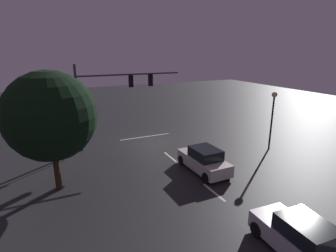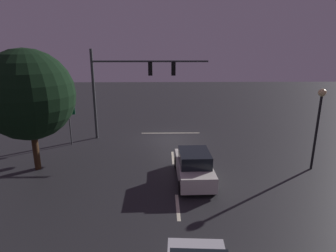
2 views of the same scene
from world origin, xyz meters
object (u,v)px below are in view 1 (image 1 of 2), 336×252
(car_approaching, at_px, (204,160))
(tree_right_near, at_px, (50,116))
(traffic_signal_assembly, at_px, (113,91))
(route_sign, at_px, (61,134))
(car_distant, at_px, (302,239))
(street_lamp_left_kerb, at_px, (273,110))

(car_approaching, relative_size, tree_right_near, 0.62)
(traffic_signal_assembly, distance_m, route_sign, 5.40)
(car_distant, bearing_deg, street_lamp_left_kerb, -129.50)
(traffic_signal_assembly, relative_size, street_lamp_left_kerb, 1.85)
(street_lamp_left_kerb, height_order, route_sign, street_lamp_left_kerb)
(street_lamp_left_kerb, height_order, tree_right_near, tree_right_near)
(car_approaching, bearing_deg, route_sign, -34.95)
(car_approaching, relative_size, route_sign, 1.48)
(car_distant, relative_size, street_lamp_left_kerb, 0.91)
(route_sign, height_order, tree_right_near, tree_right_near)
(car_approaching, xyz_separation_m, street_lamp_left_kerb, (-7.29, -1.27, 2.63))
(car_approaching, distance_m, tree_right_near, 10.13)
(traffic_signal_assembly, xyz_separation_m, car_approaching, (-4.24, 7.65, -4.00))
(car_approaching, distance_m, car_distant, 8.54)
(street_lamp_left_kerb, bearing_deg, car_distant, 50.50)
(traffic_signal_assembly, distance_m, car_distant, 17.00)
(street_lamp_left_kerb, distance_m, route_sign, 16.69)
(traffic_signal_assembly, distance_m, street_lamp_left_kerb, 13.24)
(traffic_signal_assembly, relative_size, car_distant, 2.02)
(car_distant, height_order, street_lamp_left_kerb, street_lamp_left_kerb)
(car_approaching, xyz_separation_m, route_sign, (8.65, -6.05, 1.35))
(car_approaching, distance_m, street_lamp_left_kerb, 7.85)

